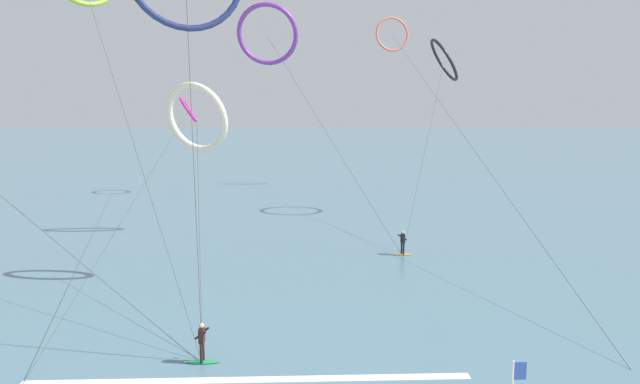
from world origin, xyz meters
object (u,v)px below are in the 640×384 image
kite_ivory (197,118)px  kite_coral (392,35)px  kite_magenta (188,110)px  kite_violet (267,34)px  surfer_amber (403,244)px  beach_flag (516,384)px  kite_charcoal (444,60)px  surfer_emerald (202,345)px

kite_ivory → kite_coral: size_ratio=0.26×
kite_magenta → kite_coral: bearing=-84.2°
kite_magenta → kite_coral: 25.84m
kite_violet → kite_coral: kite_coral is taller
surfer_amber → beach_flag: (-0.62, -21.91, 0.79)m
kite_ivory → kite_violet: (3.81, 12.10, 5.96)m
kite_charcoal → beach_flag: size_ratio=7.22×
surfer_amber → kite_charcoal: bearing=139.2°
kite_ivory → kite_violet: bearing=-79.0°
kite_violet → kite_coral: 29.45m
surfer_emerald → kite_ivory: 14.80m
kite_ivory → kite_charcoal: 28.20m
beach_flag → kite_ivory: bearing=126.0°
kite_magenta → beach_flag: size_ratio=20.33×
kite_charcoal → beach_flag: 39.69m
kite_violet → beach_flag: bearing=116.7°
beach_flag → kite_charcoal: bearing=79.1°
surfer_emerald → kite_charcoal: kite_charcoal is taller
surfer_emerald → surfer_amber: bearing=-26.6°
beach_flag → kite_coral: bearing=84.3°
kite_charcoal → kite_coral: kite_coral is taller
surfer_amber → beach_flag: beach_flag is taller
surfer_emerald → kite_coral: size_ratio=0.03×
kite_ivory → kite_coral: kite_coral is taller
kite_ivory → kite_coral: bearing=-87.0°
surfer_emerald → kite_coral: 54.99m
kite_magenta → kite_charcoal: 29.06m
kite_ivory → beach_flag: (12.54, -17.23, -8.10)m
surfer_amber → kite_ivory: (-13.15, -4.68, 8.89)m
surfer_emerald → beach_flag: (10.90, -5.51, 0.79)m
kite_ivory → beach_flag: kite_ivory is taller
kite_violet → kite_coral: (14.24, 25.64, 2.72)m
kite_ivory → kite_charcoal: bearing=-106.4°
kite_magenta → kite_ivory: (5.76, -33.02, 0.17)m
kite_magenta → kite_violet: kite_violet is taller
kite_charcoal → beach_flag: (-7.10, -36.94, -12.66)m
surfer_emerald → kite_magenta: size_ratio=0.03×
kite_magenta → beach_flag: 54.06m
kite_violet → kite_coral: bearing=-108.9°
kite_magenta → kite_charcoal: bearing=-123.0°
surfer_amber → kite_charcoal: size_ratio=0.10×
surfer_emerald → kite_coral: (16.42, 49.46, 17.57)m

